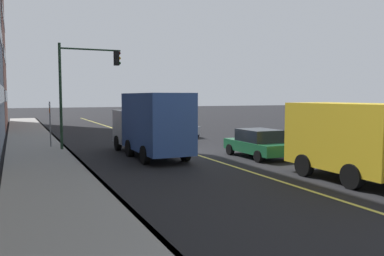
# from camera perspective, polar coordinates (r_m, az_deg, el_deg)

# --- Properties ---
(ground) EXTENTS (200.00, 200.00, 0.00)m
(ground) POSITION_cam_1_polar(r_m,az_deg,el_deg) (23.76, -1.04, -3.32)
(ground) COLOR black
(sidewalk_slab) EXTENTS (80.00, 3.44, 0.15)m
(sidewalk_slab) POSITION_cam_1_polar(r_m,az_deg,el_deg) (21.91, -20.78, -4.09)
(sidewalk_slab) COLOR gray
(sidewalk_slab) RESTS_ON ground
(curb_edge) EXTENTS (80.00, 0.16, 0.15)m
(curb_edge) POSITION_cam_1_polar(r_m,az_deg,el_deg) (22.07, -16.52, -3.92)
(curb_edge) COLOR slate
(curb_edge) RESTS_ON ground
(lane_stripe_center) EXTENTS (80.00, 0.16, 0.01)m
(lane_stripe_center) POSITION_cam_1_polar(r_m,az_deg,el_deg) (23.76, -1.04, -3.31)
(lane_stripe_center) COLOR #D8CC4C
(lane_stripe_center) RESTS_ON ground
(car_silver) EXTENTS (3.98, 1.90, 1.51)m
(car_silver) POSITION_cam_1_polar(r_m,az_deg,el_deg) (32.20, -1.73, 0.11)
(car_silver) COLOR #A8AAB2
(car_silver) RESTS_ON ground
(car_green) EXTENTS (4.27, 2.04, 1.51)m
(car_green) POSITION_cam_1_polar(r_m,az_deg,el_deg) (21.50, 9.50, -2.14)
(car_green) COLOR #1E6038
(car_green) RESTS_ON ground
(truck_yellow) EXTENTS (7.20, 2.55, 2.99)m
(truck_yellow) POSITION_cam_1_polar(r_m,az_deg,el_deg) (16.10, 23.64, -1.77)
(truck_yellow) COLOR silver
(truck_yellow) RESTS_ON ground
(truck_blue) EXTENTS (7.89, 2.40, 3.42)m
(truck_blue) POSITION_cam_1_polar(r_m,az_deg,el_deg) (21.55, -5.91, 0.63)
(truck_blue) COLOR silver
(truck_blue) RESTS_ON ground
(traffic_light_mast) EXTENTS (0.28, 3.69, 6.35)m
(traffic_light_mast) POSITION_cam_1_polar(r_m,az_deg,el_deg) (24.75, -15.35, 6.82)
(traffic_light_mast) COLOR #1E3823
(traffic_light_mast) RESTS_ON ground
(street_sign_post) EXTENTS (0.60, 0.08, 2.93)m
(street_sign_post) POSITION_cam_1_polar(r_m,az_deg,el_deg) (26.07, -19.67, 0.92)
(street_sign_post) COLOR slate
(street_sign_post) RESTS_ON ground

